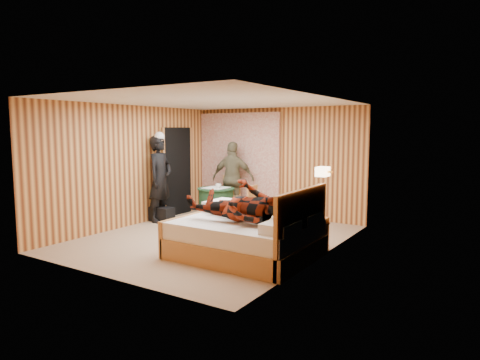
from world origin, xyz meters
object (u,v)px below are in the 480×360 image
Objects in this scene: chair_near at (248,203)px; man_at_table at (233,179)px; man_on_bed at (242,195)px; chair_far at (231,192)px; bed at (248,236)px; nightstand at (311,235)px; round_table at (216,204)px; wall_lamp at (323,172)px; duffel_bag at (161,214)px; woman_standing at (160,179)px.

chair_near is 0.50× the size of man_at_table.
man_at_table is 3.56m from man_on_bed.
chair_far is at bearing -132.00° from chair_near.
chair_far is at bearing 128.23° from bed.
man_at_table reaches higher than nightstand.
chair_far reaches higher than round_table.
wall_lamp is 3.12m from round_table.
wall_lamp reaches higher than round_table.
bed reaches higher than duffel_bag.
man_at_table is at bearing -40.47° from woman_standing.
bed is 3.22m from duffel_bag.
duffel_bag is (-1.88, -0.57, -0.34)m from chair_near.
chair_near is at bearing 17.58° from duffel_bag.
man_on_bed is at bearing 27.53° from chair_near.
nightstand is at bearing 43.71° from bed.
chair_near is at bearing 150.12° from nightstand.
chair_near is at bearing -11.24° from round_table.
chair_near reaches higher than nightstand.
duffel_bag is (-2.97, 1.22, -0.17)m from bed.
woman_standing reaches higher than wall_lamp.
man_at_table reaches higher than chair_far.
duffel_bag is (-0.90, -1.40, -0.38)m from chair_far.
man_at_table reaches higher than bed.
chair_far is at bearing -40.24° from woman_standing.
woman_standing is at bearing 157.81° from bed.
bed is at bearing 97.38° from man_on_bed.
wall_lamp reaches higher than chair_near.
round_table is 3.09m from man_on_bed.
nightstand is (-0.04, -0.35, -1.01)m from wall_lamp.
man_on_bed is at bearing -127.37° from nightstand.
duffel_bag is (-0.94, -0.76, -0.21)m from round_table.
woman_standing is at bearing 41.79° from man_at_table.
woman_standing is (-3.77, 0.14, -0.36)m from wall_lamp.
chair_far is at bearing 151.67° from wall_lamp.
wall_lamp is 0.14× the size of woman_standing.
man_at_table reaches higher than chair_near.
wall_lamp reaches higher than nightstand.
woman_standing is 1.09× the size of man_at_table.
man_on_bed is (3.00, -1.44, 0.07)m from woman_standing.
bed is at bearing -44.19° from round_table.
round_table is 1.34m from woman_standing.
wall_lamp is 0.12× the size of bed.
nightstand is 3.82m from woman_standing.
bed reaches higher than chair_near.
man_on_bed reaches higher than round_table.
duffel_bag is 1.86m from man_at_table.
woman_standing is (-2.97, 1.21, 0.61)m from bed.
nightstand is 1.05× the size of duffel_bag.
chair_near is 1.99m from duffel_bag.
wall_lamp is 0.15× the size of man_on_bed.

